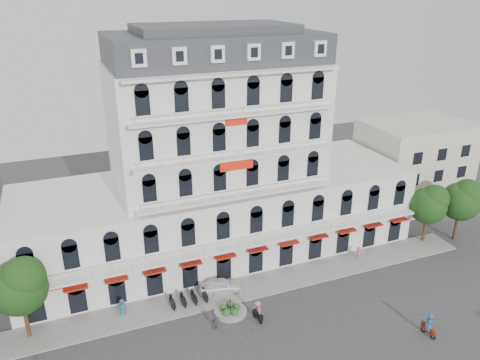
% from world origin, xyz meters
% --- Properties ---
extents(ground, '(120.00, 120.00, 0.00)m').
position_xyz_m(ground, '(0.00, 0.00, 0.00)').
color(ground, '#38383A').
rests_on(ground, ground).
extents(sidewalk, '(53.00, 4.00, 0.16)m').
position_xyz_m(sidewalk, '(0.00, 9.00, 0.08)').
color(sidewalk, gray).
rests_on(sidewalk, ground).
extents(main_building, '(45.00, 15.00, 25.80)m').
position_xyz_m(main_building, '(0.00, 18.00, 9.96)').
color(main_building, silver).
rests_on(main_building, ground).
extents(flank_building_east, '(14.00, 10.00, 12.00)m').
position_xyz_m(flank_building_east, '(30.00, 20.00, 6.00)').
color(flank_building_east, beige).
rests_on(flank_building_east, ground).
extents(traffic_island, '(3.20, 3.20, 1.60)m').
position_xyz_m(traffic_island, '(-3.00, 6.00, 0.26)').
color(traffic_island, gray).
rests_on(traffic_island, ground).
extents(parked_scooter_row, '(4.40, 1.80, 1.10)m').
position_xyz_m(parked_scooter_row, '(-6.35, 8.80, 0.00)').
color(parked_scooter_row, black).
rests_on(parked_scooter_row, ground).
extents(tree_west_inner, '(4.76, 4.76, 8.25)m').
position_xyz_m(tree_west_inner, '(-20.95, 9.48, 5.68)').
color(tree_west_inner, '#382314').
rests_on(tree_west_inner, ground).
extents(tree_east_inner, '(4.40, 4.37, 7.57)m').
position_xyz_m(tree_east_inner, '(24.05, 9.98, 5.21)').
color(tree_east_inner, '#382314').
rests_on(tree_east_inner, ground).
extents(tree_east_outer, '(4.65, 4.65, 8.05)m').
position_xyz_m(tree_east_outer, '(28.05, 8.98, 5.55)').
color(tree_east_outer, '#382314').
rests_on(tree_east_outer, ground).
extents(parked_car, '(4.70, 2.54, 1.52)m').
position_xyz_m(parked_car, '(-2.76, 9.50, 0.76)').
color(parked_car, white).
rests_on(parked_car, ground).
extents(rider_east, '(0.68, 1.70, 2.30)m').
position_xyz_m(rider_east, '(12.51, -3.60, 1.16)').
color(rider_east, maroon).
rests_on(rider_east, ground).
extents(rider_center, '(0.74, 1.70, 2.14)m').
position_xyz_m(rider_center, '(-1.00, 4.00, 1.12)').
color(rider_center, black).
rests_on(rider_center, ground).
extents(pedestrian_left, '(1.02, 0.88, 1.77)m').
position_xyz_m(pedestrian_left, '(-12.70, 9.50, 0.88)').
color(pedestrian_left, '#275876').
rests_on(pedestrian_left, ground).
extents(pedestrian_mid, '(0.99, 0.51, 1.62)m').
position_xyz_m(pedestrian_mid, '(-5.08, 4.38, 0.81)').
color(pedestrian_mid, '#545259').
rests_on(pedestrian_mid, ground).
extents(pedestrian_right, '(1.03, 0.62, 1.55)m').
position_xyz_m(pedestrian_right, '(14.17, 9.50, 0.78)').
color(pedestrian_right, '#B8619B').
rests_on(pedestrian_right, ground).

